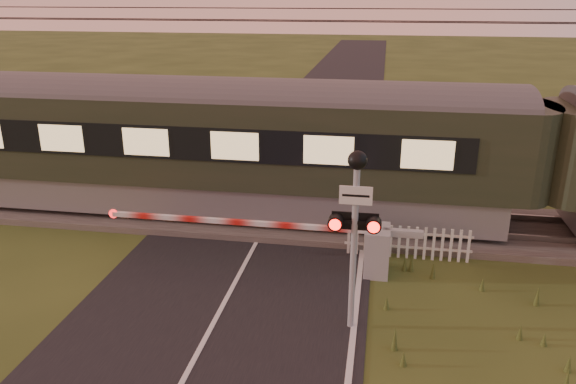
% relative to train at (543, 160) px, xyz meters
% --- Properties ---
extents(ground, '(160.00, 160.00, 0.00)m').
position_rel_train_xyz_m(ground, '(-7.20, -6.50, -2.13)').
color(ground, '#313F18').
rests_on(ground, ground).
extents(road, '(6.00, 140.00, 0.03)m').
position_rel_train_xyz_m(road, '(-7.18, -6.73, -2.12)').
color(road, black).
rests_on(road, ground).
extents(track_bed, '(140.00, 3.40, 0.39)m').
position_rel_train_xyz_m(track_bed, '(-7.20, 0.00, -2.06)').
color(track_bed, '#47423D').
rests_on(track_bed, ground).
extents(overhead_wires, '(120.00, 0.62, 0.62)m').
position_rel_train_xyz_m(overhead_wires, '(-7.20, 0.00, 3.60)').
color(overhead_wires, black).
rests_on(overhead_wires, ground).
extents(train, '(39.64, 2.73, 3.69)m').
position_rel_train_xyz_m(train, '(0.00, 0.00, 0.00)').
color(train, gray).
rests_on(train, ground).
extents(boom_gate, '(7.59, 0.86, 1.15)m').
position_rel_train_xyz_m(boom_gate, '(-4.48, -2.77, -1.49)').
color(boom_gate, gray).
rests_on(boom_gate, ground).
extents(crossing_signal, '(0.91, 0.36, 3.58)m').
position_rel_train_xyz_m(crossing_signal, '(-4.52, -5.15, 0.33)').
color(crossing_signal, gray).
rests_on(crossing_signal, ground).
extents(picket_fence, '(3.08, 0.07, 0.84)m').
position_rel_train_xyz_m(picket_fence, '(-3.35, -1.89, -1.70)').
color(picket_fence, silver).
rests_on(picket_fence, ground).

